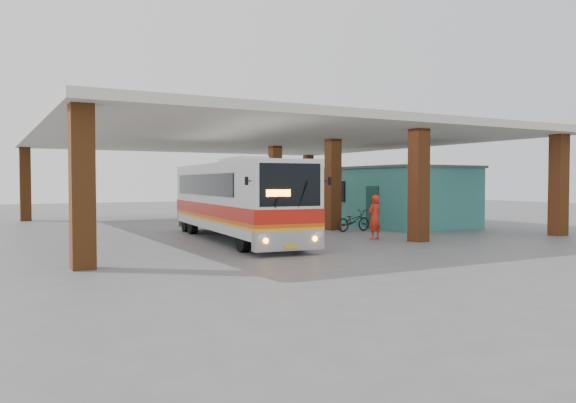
# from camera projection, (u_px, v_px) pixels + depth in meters

# --- Properties ---
(ground) EXTENTS (90.00, 90.00, 0.00)m
(ground) POSITION_uv_depth(u_px,v_px,m) (312.00, 238.00, 22.90)
(ground) COLOR #515154
(ground) RESTS_ON ground
(brick_columns) EXTENTS (20.10, 21.60, 4.35)m
(brick_columns) POSITION_uv_depth(u_px,v_px,m) (284.00, 185.00, 27.89)
(brick_columns) COLOR brown
(brick_columns) RESTS_ON ground
(canopy_roof) EXTENTS (21.00, 23.00, 0.30)m
(canopy_roof) POSITION_uv_depth(u_px,v_px,m) (254.00, 139.00, 28.67)
(canopy_roof) COLOR beige
(canopy_roof) RESTS_ON brick_columns
(shop_building) EXTENTS (5.20, 8.20, 3.11)m
(shop_building) POSITION_uv_depth(u_px,v_px,m) (393.00, 196.00, 29.95)
(shop_building) COLOR #307678
(shop_building) RESTS_ON ground
(coach_bus) EXTENTS (3.39, 11.25, 3.23)m
(coach_bus) POSITION_uv_depth(u_px,v_px,m) (236.00, 200.00, 22.22)
(coach_bus) COLOR silver
(coach_bus) RESTS_ON ground
(motorcycle) EXTENTS (1.94, 0.82, 0.99)m
(motorcycle) POSITION_uv_depth(u_px,v_px,m) (353.00, 221.00, 26.10)
(motorcycle) COLOR black
(motorcycle) RESTS_ON ground
(pedestrian) EXTENTS (0.73, 0.56, 1.78)m
(pedestrian) POSITION_uv_depth(u_px,v_px,m) (375.00, 217.00, 22.47)
(pedestrian) COLOR red
(pedestrian) RESTS_ON ground
(red_chair) EXTENTS (0.52, 0.52, 0.77)m
(red_chair) POSITION_uv_depth(u_px,v_px,m) (310.00, 215.00, 32.86)
(red_chair) COLOR #B3131A
(red_chair) RESTS_ON ground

